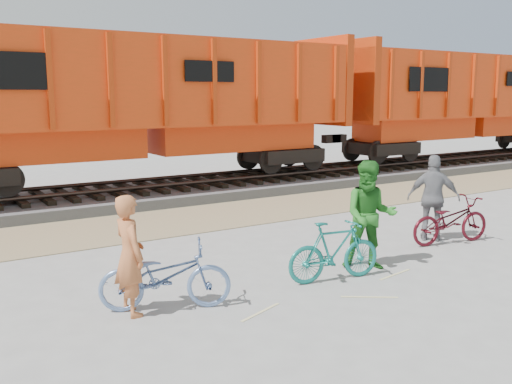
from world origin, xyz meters
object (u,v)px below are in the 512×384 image
at_px(bicycle_maroon, 450,220).
at_px(person_man, 370,215).
at_px(hopper_car_right, 465,99).
at_px(hopper_car_center, 145,100).
at_px(bicycle_teal, 334,251).
at_px(person_solo, 130,255).
at_px(person_woman, 433,198).
at_px(bicycle_blue, 165,276).

height_order(bicycle_maroon, person_man, person_man).
relative_size(hopper_car_right, bicycle_maroon, 7.23).
xyz_separation_m(hopper_car_center, bicycle_teal, (-0.33, -9.25, -2.48)).
height_order(hopper_car_center, person_solo, hopper_car_center).
relative_size(person_man, person_woman, 1.06).
distance_m(bicycle_blue, person_solo, 0.63).
xyz_separation_m(hopper_car_right, bicycle_maroon, (-11.60, -8.68, -2.50)).
bearing_deg(hopper_car_right, bicycle_maroon, -143.19).
height_order(bicycle_teal, person_man, person_man).
bearing_deg(bicycle_blue, person_woman, -60.92).
bearing_deg(person_man, bicycle_teal, -129.23).
bearing_deg(hopper_car_right, hopper_car_center, 180.00).
bearing_deg(bicycle_teal, person_man, -68.87).
xyz_separation_m(bicycle_teal, person_man, (1.00, 0.20, 0.47)).
xyz_separation_m(hopper_car_right, bicycle_blue, (-18.32, -8.92, -2.49)).
bearing_deg(hopper_car_right, bicycle_teal, -148.90).
bearing_deg(bicycle_blue, bicycle_maroon, -64.40).
xyz_separation_m(person_solo, person_man, (4.49, -0.23, 0.11)).
height_order(hopper_car_center, person_woman, hopper_car_center).
height_order(bicycle_blue, person_woman, person_woman).
xyz_separation_m(hopper_car_center, person_man, (0.67, -9.05, -2.01)).
height_order(hopper_car_center, bicycle_teal, hopper_car_center).
bearing_deg(bicycle_teal, person_woman, -65.27).
bearing_deg(bicycle_teal, hopper_car_right, -49.08).
relative_size(bicycle_teal, bicycle_maroon, 0.90).
relative_size(bicycle_blue, bicycle_teal, 1.11).
bearing_deg(bicycle_teal, person_solo, 92.74).
height_order(bicycle_maroon, person_solo, person_solo).
bearing_deg(person_solo, bicycle_teal, -99.89).
relative_size(bicycle_teal, person_man, 0.88).
bearing_deg(bicycle_teal, hopper_car_center, 7.75).
distance_m(hopper_car_center, hopper_car_right, 15.00).
distance_m(bicycle_maroon, person_solo, 7.23).
bearing_deg(bicycle_maroon, bicycle_blue, 102.42).
relative_size(hopper_car_center, hopper_car_right, 1.00).
relative_size(bicycle_teal, person_solo, 0.99).
xyz_separation_m(hopper_car_right, bicycle_teal, (-15.33, -9.25, -2.48)).
bearing_deg(person_man, bicycle_blue, -142.45).
relative_size(hopper_car_right, bicycle_teal, 8.00).
xyz_separation_m(hopper_car_right, person_woman, (-11.70, -8.28, -2.06)).
bearing_deg(bicycle_blue, bicycle_teal, -72.75).
height_order(person_man, person_woman, person_man).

